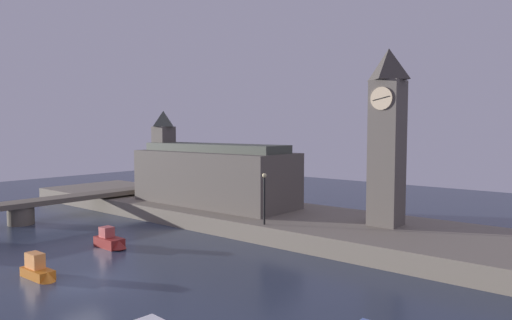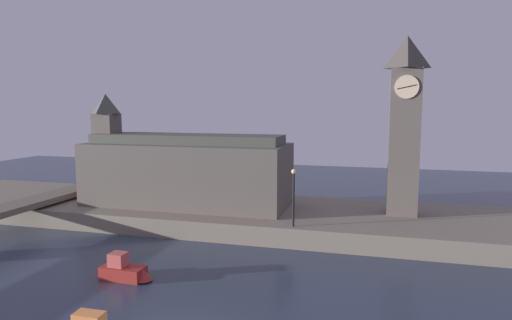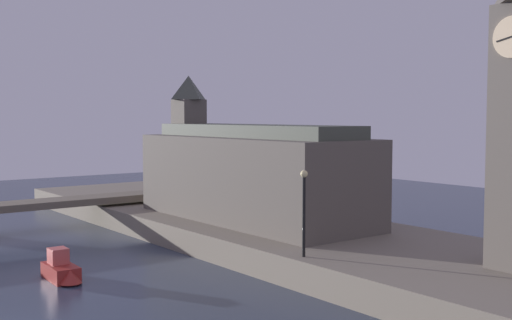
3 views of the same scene
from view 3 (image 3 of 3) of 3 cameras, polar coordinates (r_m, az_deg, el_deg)
far_embankment at (r=36.66m, az=8.15°, el=-8.00°), size 70.00×12.00×1.50m
parliament_hall at (r=42.38m, az=-0.65°, el=-1.12°), size 17.99×6.73×9.82m
streetlamp at (r=30.99m, az=4.29°, el=-3.87°), size 0.36×0.36×4.21m
boat_dinghy_red at (r=34.24m, az=-16.86°, el=-9.37°), size 3.20×1.31×1.57m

